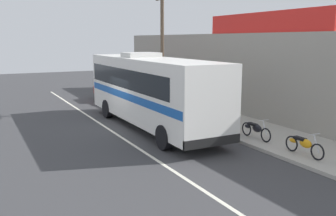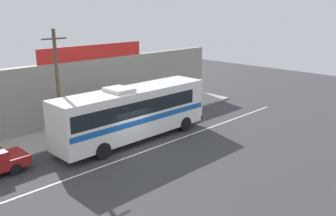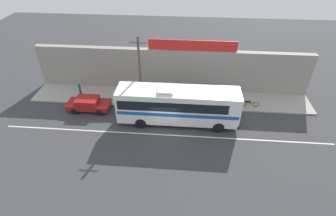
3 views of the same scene
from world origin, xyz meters
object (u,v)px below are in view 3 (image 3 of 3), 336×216
Objects in this scene: parked_car at (88,104)px; pedestrian_far_right at (80,88)px; intercity_bus at (177,104)px; utility_pole at (140,71)px; motorcycle_orange at (223,102)px; motorcycle_green at (250,103)px.

parked_car is 2.94m from pedestrian_far_right.
intercity_bus is at bearing -18.42° from pedestrian_far_right.
utility_pole is at bearing -7.97° from pedestrian_far_right.
parked_car is 2.27× the size of motorcycle_orange.
pedestrian_far_right is at bearing 172.03° from utility_pole.
motorcycle_green is (2.73, -0.00, 0.00)m from motorcycle_orange.
intercity_bus is at bearing -34.51° from utility_pole.
intercity_bus is 6.82× the size of pedestrian_far_right.
pedestrian_far_right is at bearing 177.56° from motorcycle_orange.
utility_pole reaches higher than pedestrian_far_right.
intercity_bus is at bearing -158.37° from motorcycle_green.
parked_car is at bearing 172.22° from intercity_bus.
motorcycle_orange is (4.68, 2.94, -1.50)m from intercity_bus.
utility_pole reaches higher than parked_car.
motorcycle_green is (16.51, 1.69, -0.17)m from parked_car.
utility_pole reaches higher than motorcycle_orange.
motorcycle_orange is at bearing 32.16° from intercity_bus.
utility_pole is 4.43× the size of pedestrian_far_right.
pedestrian_far_right is (-15.50, 0.66, 0.53)m from motorcycle_orange.
parked_car is 0.59× the size of utility_pole.
utility_pole is 3.87× the size of motorcycle_orange.
parked_car is 2.60× the size of pedestrian_far_right.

